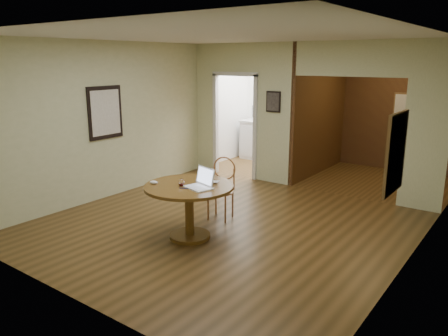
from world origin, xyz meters
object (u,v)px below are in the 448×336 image
Objects in this scene: chair at (222,185)px; closed_laptop at (207,182)px; dining_table at (189,199)px; open_laptop at (201,182)px.

closed_laptop is at bearing -82.93° from chair.
chair reaches higher than closed_laptop.
chair is at bearing 97.23° from dining_table.
chair is 3.05× the size of closed_laptop.
open_laptop is 0.20m from closed_laptop.
open_laptop is at bearing -89.67° from closed_laptop.
open_laptop reaches higher than dining_table.
dining_table is 1.27× the size of chair.
chair is (-0.11, 0.90, -0.03)m from dining_table.
chair is 0.97m from open_laptop.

